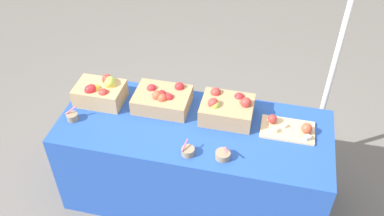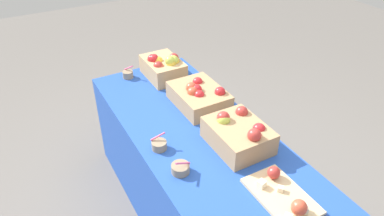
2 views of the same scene
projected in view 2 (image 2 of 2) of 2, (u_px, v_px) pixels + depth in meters
The scene contains 9 objects.
ground_plane at pixel (198, 214), 2.57m from camera, with size 10.00×10.00×0.00m, color slate.
table at pixel (198, 177), 2.37m from camera, with size 1.90×0.76×0.74m, color #234CAD.
apple_crate_left at pixel (163, 67), 2.68m from camera, with size 0.34×0.24×0.20m.
apple_crate_middle at pixel (199, 96), 2.38m from camera, with size 0.40×0.30×0.16m.
apple_crate_right at pixel (239, 134), 2.02m from camera, with size 0.36×0.29×0.19m.
cutting_board_front at pixel (283, 195), 1.72m from camera, with size 0.36×0.22×0.09m.
sample_bowl_near at pixel (159, 145), 2.02m from camera, with size 0.09×0.09×0.09m.
sample_bowl_mid at pixel (128, 74), 2.71m from camera, with size 0.09×0.08×0.10m.
sample_bowl_far at pixel (180, 168), 1.87m from camera, with size 0.10×0.10×0.10m.
Camera 2 is at (1.48, -0.86, 2.07)m, focal length 33.70 mm.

